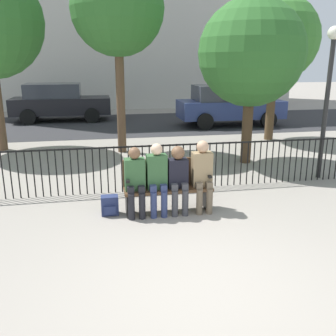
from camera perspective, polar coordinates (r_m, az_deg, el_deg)
The scene contains 15 objects.
ground_plane at distance 4.62m, azimuth 5.66°, elevation -17.77°, with size 80.00×80.00×0.00m, color gray.
park_bench at distance 6.55m, azimuth -0.12°, elevation -2.45°, with size 1.53×0.45×0.92m.
seated_person_0 at distance 6.30m, azimuth -5.03°, elevation -1.56°, with size 0.34×0.39×1.19m.
seated_person_1 at distance 6.34m, azimuth -1.67°, elevation -1.18°, with size 0.34×0.39×1.24m.
seated_person_2 at distance 6.41m, azimuth 1.56°, elevation -1.14°, with size 0.34×0.39×1.18m.
seated_person_3 at distance 6.50m, azimuth 5.26°, elevation -0.67°, with size 0.34×0.39×1.26m.
backpack at distance 6.54m, azimuth -8.86°, elevation -5.67°, with size 0.29×0.23×0.34m.
fence_railing at distance 7.57m, azimuth -1.77°, elevation 0.67°, with size 9.01×0.03×0.95m.
tree_0 at distance 9.70m, azimuth 12.60°, elevation 16.68°, with size 2.59×2.59×4.05m.
tree_2 at distance 10.84m, azimuth -7.70°, elevation 22.85°, with size 2.50×2.50×5.16m.
tree_3 at distance 12.94m, azimuth 16.10°, elevation 18.33°, with size 2.71×2.71×4.59m.
lamp_post at distance 8.86m, azimuth 23.36°, elevation 12.34°, with size 0.28×0.28×3.26m.
street_surface at distance 15.92m, azimuth -6.43°, elevation 6.67°, with size 24.00×6.00×0.01m.
parked_car_0 at distance 17.32m, azimuth -16.25°, elevation 9.69°, with size 4.20×1.94×1.62m.
parked_car_1 at distance 15.64m, azimuth 9.16°, elevation 9.51°, with size 4.20×1.94×1.62m.
Camera 1 is at (-1.13, -3.67, 2.56)m, focal length 40.00 mm.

